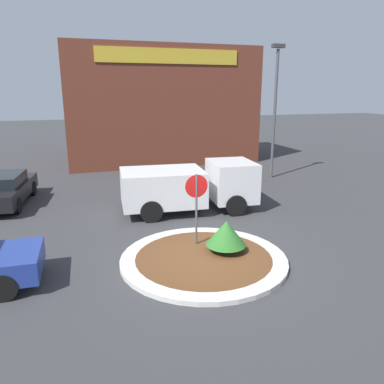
% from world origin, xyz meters
% --- Properties ---
extents(ground_plane, '(120.00, 120.00, 0.00)m').
position_xyz_m(ground_plane, '(0.00, 0.00, 0.00)').
color(ground_plane, '#38383A').
extents(traffic_island, '(4.96, 4.96, 0.14)m').
position_xyz_m(traffic_island, '(0.00, 0.00, 0.07)').
color(traffic_island, beige).
rests_on(traffic_island, ground_plane).
extents(stop_sign, '(0.73, 0.07, 2.45)m').
position_xyz_m(stop_sign, '(0.11, 1.00, 1.71)').
color(stop_sign, '#4C4C51').
rests_on(stop_sign, ground_plane).
extents(island_shrub, '(1.23, 1.23, 0.97)m').
position_xyz_m(island_shrub, '(0.80, 0.19, 0.73)').
color(island_shrub, brown).
rests_on(island_shrub, traffic_island).
extents(utility_truck, '(5.72, 2.80, 2.03)m').
position_xyz_m(utility_truck, '(1.06, 4.78, 1.11)').
color(utility_truck, white).
rests_on(utility_truck, ground_plane).
extents(storefront_building, '(12.87, 6.07, 7.78)m').
position_xyz_m(storefront_building, '(2.71, 16.90, 3.89)').
color(storefront_building, brown).
rests_on(storefront_building, ground_plane).
extents(parked_sedan_black, '(2.35, 4.85, 1.43)m').
position_xyz_m(parked_sedan_black, '(-6.42, 8.07, 0.73)').
color(parked_sedan_black, black).
rests_on(parked_sedan_black, ground_plane).
extents(light_pole, '(0.70, 0.30, 7.34)m').
position_xyz_m(light_pole, '(7.54, 9.26, 4.24)').
color(light_pole, '#4C4C51').
rests_on(light_pole, ground_plane).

